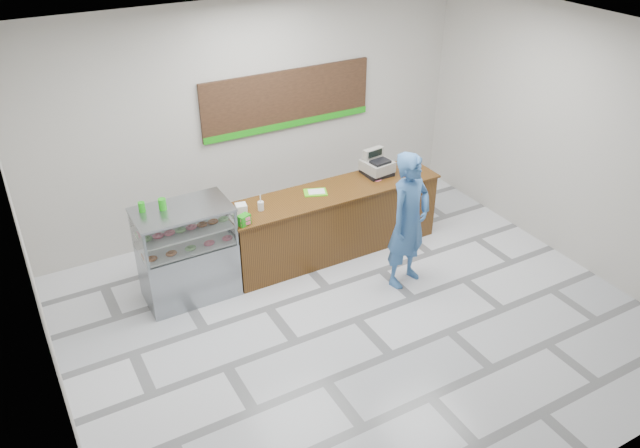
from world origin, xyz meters
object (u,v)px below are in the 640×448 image
display_case (187,252)px  serving_tray (315,192)px  customer (409,221)px  sales_counter (333,221)px  cash_register (377,165)px

display_case → serving_tray: bearing=1.6°
display_case → customer: (2.71, -1.14, 0.29)m
sales_counter → serving_tray: bearing=168.9°
customer → serving_tray: bearing=106.6°
cash_register → customer: bearing=-111.3°
sales_counter → customer: size_ratio=1.69×
cash_register → serving_tray: 1.11m
cash_register → serving_tray: cash_register is taller
sales_counter → cash_register: size_ratio=7.19×
display_case → customer: customer is taller
sales_counter → customer: bearing=-66.7°
customer → sales_counter: bearing=97.4°
display_case → serving_tray: size_ratio=3.45×
sales_counter → customer: (0.49, -1.14, 0.45)m
sales_counter → display_case: size_ratio=2.45×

